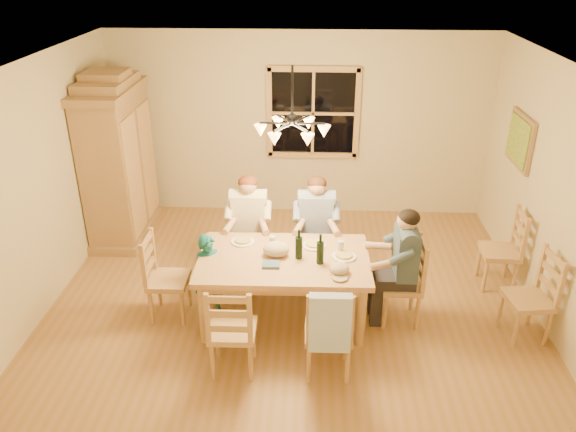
# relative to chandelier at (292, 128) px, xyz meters

# --- Properties ---
(floor) EXTENTS (5.50, 5.50, 0.00)m
(floor) POSITION_rel_chandelier_xyz_m (0.00, 0.00, -2.08)
(floor) COLOR olive
(floor) RESTS_ON ground
(ceiling) EXTENTS (5.50, 5.00, 0.02)m
(ceiling) POSITION_rel_chandelier_xyz_m (0.00, 0.00, 0.62)
(ceiling) COLOR white
(ceiling) RESTS_ON wall_back
(wall_back) EXTENTS (5.50, 0.02, 2.70)m
(wall_back) POSITION_rel_chandelier_xyz_m (0.00, 2.50, -0.73)
(wall_back) COLOR beige
(wall_back) RESTS_ON floor
(wall_left) EXTENTS (0.02, 5.00, 2.70)m
(wall_left) POSITION_rel_chandelier_xyz_m (-2.75, 0.00, -0.73)
(wall_left) COLOR beige
(wall_left) RESTS_ON floor
(wall_right) EXTENTS (0.02, 5.00, 2.70)m
(wall_right) POSITION_rel_chandelier_xyz_m (2.75, 0.00, -0.73)
(wall_right) COLOR beige
(wall_right) RESTS_ON floor
(window) EXTENTS (1.30, 0.06, 1.30)m
(window) POSITION_rel_chandelier_xyz_m (0.20, 2.47, -0.53)
(window) COLOR black
(window) RESTS_ON wall_back
(painting) EXTENTS (0.06, 0.78, 0.64)m
(painting) POSITION_rel_chandelier_xyz_m (2.71, 1.20, -0.48)
(painting) COLOR olive
(painting) RESTS_ON wall_right
(chandelier) EXTENTS (0.77, 0.68, 0.71)m
(chandelier) POSITION_rel_chandelier_xyz_m (0.00, 0.00, 0.00)
(chandelier) COLOR black
(chandelier) RESTS_ON ceiling
(armoire) EXTENTS (0.66, 1.40, 2.30)m
(armoire) POSITION_rel_chandelier_xyz_m (-2.42, 1.60, -1.02)
(armoire) COLOR olive
(armoire) RESTS_ON floor
(dining_table) EXTENTS (1.83, 1.13, 0.76)m
(dining_table) POSITION_rel_chandelier_xyz_m (-0.07, -0.31, -1.42)
(dining_table) COLOR #AF784D
(dining_table) RESTS_ON floor
(chair_far_left) EXTENTS (0.45, 0.43, 0.99)m
(chair_far_left) POSITION_rel_chandelier_xyz_m (-0.54, 0.54, -1.77)
(chair_far_left) COLOR tan
(chair_far_left) RESTS_ON floor
(chair_far_right) EXTENTS (0.45, 0.43, 0.99)m
(chair_far_right) POSITION_rel_chandelier_xyz_m (0.27, 0.55, -1.77)
(chair_far_right) COLOR tan
(chair_far_right) RESTS_ON floor
(chair_near_left) EXTENTS (0.45, 0.43, 0.99)m
(chair_near_left) POSITION_rel_chandelier_xyz_m (-0.51, -1.17, -1.77)
(chair_near_left) COLOR tan
(chair_near_left) RESTS_ON floor
(chair_near_right) EXTENTS (0.45, 0.43, 0.99)m
(chair_near_right) POSITION_rel_chandelier_xyz_m (0.39, -1.16, -1.77)
(chair_near_right) COLOR tan
(chair_near_right) RESTS_ON floor
(chair_end_left) EXTENTS (0.43, 0.45, 0.99)m
(chair_end_left) POSITION_rel_chandelier_xyz_m (-1.33, -0.33, -1.77)
(chair_end_left) COLOR tan
(chair_end_left) RESTS_ON floor
(chair_end_right) EXTENTS (0.43, 0.45, 0.99)m
(chair_end_right) POSITION_rel_chandelier_xyz_m (1.19, -0.29, -1.77)
(chair_end_right) COLOR tan
(chair_end_right) RESTS_ON floor
(adult_woman) EXTENTS (0.40, 0.43, 0.87)m
(adult_woman) POSITION_rel_chandelier_xyz_m (-0.54, 0.54, -1.24)
(adult_woman) COLOR beige
(adult_woman) RESTS_ON floor
(adult_plaid_man) EXTENTS (0.40, 0.43, 0.87)m
(adult_plaid_man) POSITION_rel_chandelier_xyz_m (0.27, 0.55, -1.24)
(adult_plaid_man) COLOR navy
(adult_plaid_man) RESTS_ON floor
(adult_slate_man) EXTENTS (0.43, 0.40, 0.87)m
(adult_slate_man) POSITION_rel_chandelier_xyz_m (1.19, -0.29, -1.24)
(adult_slate_man) COLOR #3C4E60
(adult_slate_man) RESTS_ON floor
(towel) EXTENTS (0.38, 0.11, 0.58)m
(towel) POSITION_rel_chandelier_xyz_m (0.40, -1.35, -1.38)
(towel) COLOR #B1C7F0
(towel) RESTS_ON chair_near_right
(wine_bottle_a) EXTENTS (0.08, 0.08, 0.33)m
(wine_bottle_a) POSITION_rel_chandelier_xyz_m (0.09, -0.30, -1.15)
(wine_bottle_a) COLOR black
(wine_bottle_a) RESTS_ON dining_table
(wine_bottle_b) EXTENTS (0.08, 0.08, 0.33)m
(wine_bottle_b) POSITION_rel_chandelier_xyz_m (0.31, -0.40, -1.15)
(wine_bottle_b) COLOR black
(wine_bottle_b) RESTS_ON dining_table
(plate_woman) EXTENTS (0.26, 0.26, 0.02)m
(plate_woman) POSITION_rel_chandelier_xyz_m (-0.54, 0.00, -1.31)
(plate_woman) COLOR white
(plate_woman) RESTS_ON dining_table
(plate_plaid) EXTENTS (0.26, 0.26, 0.02)m
(plate_plaid) POSITION_rel_chandelier_xyz_m (0.25, -0.04, -1.31)
(plate_plaid) COLOR white
(plate_plaid) RESTS_ON dining_table
(plate_slate) EXTENTS (0.26, 0.26, 0.02)m
(plate_slate) POSITION_rel_chandelier_xyz_m (0.56, -0.27, -1.31)
(plate_slate) COLOR white
(plate_slate) RESTS_ON dining_table
(wine_glass_a) EXTENTS (0.06, 0.06, 0.14)m
(wine_glass_a) POSITION_rel_chandelier_xyz_m (-0.21, -0.11, -1.25)
(wine_glass_a) COLOR silver
(wine_glass_a) RESTS_ON dining_table
(wine_glass_b) EXTENTS (0.06, 0.06, 0.14)m
(wine_glass_b) POSITION_rel_chandelier_xyz_m (0.53, -0.17, -1.25)
(wine_glass_b) COLOR silver
(wine_glass_b) RESTS_ON dining_table
(cap) EXTENTS (0.20, 0.20, 0.11)m
(cap) POSITION_rel_chandelier_xyz_m (0.50, -0.59, -1.26)
(cap) COLOR tan
(cap) RESTS_ON dining_table
(napkin) EXTENTS (0.18, 0.14, 0.03)m
(napkin) POSITION_rel_chandelier_xyz_m (-0.19, -0.48, -1.30)
(napkin) COLOR slate
(napkin) RESTS_ON dining_table
(cloth_bundle) EXTENTS (0.28, 0.22, 0.15)m
(cloth_bundle) POSITION_rel_chandelier_xyz_m (-0.15, -0.27, -1.24)
(cloth_bundle) COLOR tan
(cloth_bundle) RESTS_ON dining_table
(child) EXTENTS (0.42, 0.38, 0.97)m
(child) POSITION_rel_chandelier_xyz_m (-0.88, -0.28, -1.59)
(child) COLOR #18636C
(child) RESTS_ON floor
(chair_spare_front) EXTENTS (0.48, 0.50, 0.99)m
(chair_spare_front) POSITION_rel_chandelier_xyz_m (2.45, -0.52, -1.77)
(chair_spare_front) COLOR tan
(chair_spare_front) RESTS_ON floor
(chair_spare_back) EXTENTS (0.44, 0.46, 0.99)m
(chair_spare_back) POSITION_rel_chandelier_xyz_m (2.45, 0.48, -1.77)
(chair_spare_back) COLOR tan
(chair_spare_back) RESTS_ON floor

